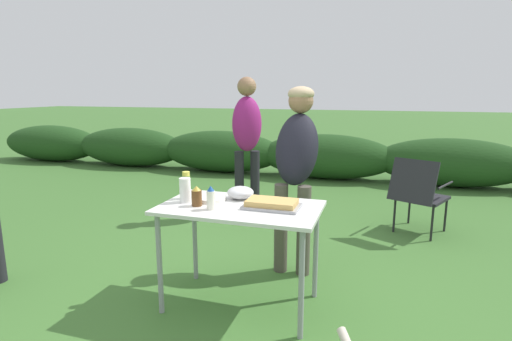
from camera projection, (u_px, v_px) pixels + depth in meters
ground_plane at (241, 304)px, 2.89m from camera, size 60.00×60.00×0.00m
shrub_hedge at (327, 156)px, 6.99m from camera, size 14.40×0.90×0.78m
folding_table at (240, 216)px, 2.76m from camera, size 1.10×0.64×0.74m
food_tray at (272, 204)px, 2.70m from camera, size 0.38×0.23×0.06m
plate_stack at (210, 198)px, 2.88m from camera, size 0.23×0.23×0.03m
mixing_bowl at (240, 193)px, 2.93m from camera, size 0.20×0.20×0.09m
paper_cup_stack at (185, 190)px, 2.82m from camera, size 0.08×0.08×0.17m
relish_jar at (186, 185)px, 2.92m from camera, size 0.06×0.06×0.20m
beer_bottle at (197, 196)px, 2.74m from camera, size 0.07×0.07×0.14m
mayo_bottle at (211, 198)px, 2.65m from camera, size 0.06×0.06×0.16m
standing_person_in_olive_jacket at (296, 158)px, 3.32m from camera, size 0.37×0.47×1.56m
standing_person_in_dark_puffer at (247, 133)px, 4.75m from camera, size 0.43×0.39×1.68m
camp_chair_green_behind_table at (418, 192)px, 4.21m from camera, size 0.67×0.73×0.83m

